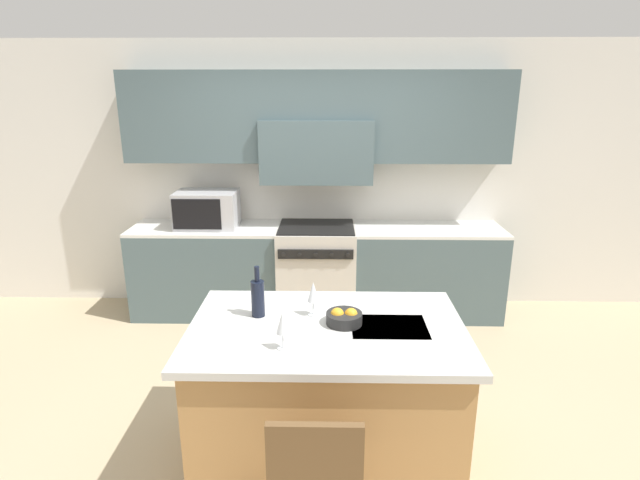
% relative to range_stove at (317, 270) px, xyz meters
% --- Properties ---
extents(ground_plane, '(10.00, 10.00, 0.00)m').
position_rel_range_stove_xyz_m(ground_plane, '(0.00, -1.59, -0.47)').
color(ground_plane, tan).
extents(back_cabinetry, '(10.00, 0.46, 2.70)m').
position_rel_range_stove_xyz_m(back_cabinetry, '(0.00, 0.27, 1.14)').
color(back_cabinetry, silver).
rests_on(back_cabinetry, ground_plane).
extents(back_counter, '(3.69, 0.62, 0.91)m').
position_rel_range_stove_xyz_m(back_counter, '(-0.00, 0.02, -0.01)').
color(back_counter, '#4C6066').
rests_on(back_counter, ground_plane).
extents(range_stove, '(0.77, 0.70, 0.93)m').
position_rel_range_stove_xyz_m(range_stove, '(0.00, 0.00, 0.00)').
color(range_stove, beige).
rests_on(range_stove, ground_plane).
extents(microwave, '(0.59, 0.42, 0.36)m').
position_rel_range_stove_xyz_m(microwave, '(-1.08, 0.02, 0.63)').
color(microwave, '#B7B7BC').
rests_on(microwave, back_counter).
extents(kitchen_island, '(1.62, 1.04, 0.90)m').
position_rel_range_stove_xyz_m(kitchen_island, '(0.12, -2.10, -0.01)').
color(kitchen_island, '#B7844C').
rests_on(kitchen_island, ground_plane).
extents(wine_bottle, '(0.08, 0.08, 0.32)m').
position_rel_range_stove_xyz_m(wine_bottle, '(-0.30, -1.97, 0.56)').
color(wine_bottle, black).
rests_on(wine_bottle, kitchen_island).
extents(wine_glass_near, '(0.07, 0.07, 0.22)m').
position_rel_range_stove_xyz_m(wine_glass_near, '(-0.12, -2.37, 0.58)').
color(wine_glass_near, white).
rests_on(wine_glass_near, kitchen_island).
extents(wine_glass_far, '(0.07, 0.07, 0.22)m').
position_rel_range_stove_xyz_m(wine_glass_far, '(0.03, -1.96, 0.58)').
color(wine_glass_far, white).
rests_on(wine_glass_far, kitchen_island).
extents(fruit_bowl, '(0.21, 0.21, 0.10)m').
position_rel_range_stove_xyz_m(fruit_bowl, '(0.22, -2.07, 0.48)').
color(fruit_bowl, black).
rests_on(fruit_bowl, kitchen_island).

